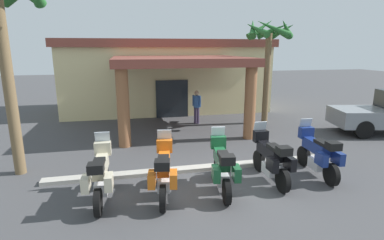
% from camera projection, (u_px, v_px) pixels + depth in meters
% --- Properties ---
extents(ground_plane, '(80.00, 80.00, 0.00)m').
position_uv_depth(ground_plane, '(221.00, 183.00, 8.88)').
color(ground_plane, '#424244').
extents(motel_building, '(12.56, 10.59, 4.32)m').
position_uv_depth(motel_building, '(166.00, 74.00, 18.96)').
color(motel_building, beige).
rests_on(motel_building, ground_plane).
extents(motorcycle_cream, '(0.72, 2.21, 1.61)m').
position_uv_depth(motorcycle_cream, '(101.00, 175.00, 7.71)').
color(motorcycle_cream, black).
rests_on(motorcycle_cream, ground_plane).
extents(motorcycle_orange, '(0.86, 2.20, 1.61)m').
position_uv_depth(motorcycle_orange, '(164.00, 172.00, 7.92)').
color(motorcycle_orange, black).
rests_on(motorcycle_orange, ground_plane).
extents(motorcycle_green, '(0.83, 2.20, 1.61)m').
position_uv_depth(motorcycle_green, '(222.00, 167.00, 8.25)').
color(motorcycle_green, black).
rests_on(motorcycle_green, ground_plane).
extents(motorcycle_black, '(0.71, 2.21, 1.61)m').
position_uv_depth(motorcycle_black, '(271.00, 158.00, 8.86)').
color(motorcycle_black, black).
rests_on(motorcycle_black, ground_plane).
extents(motorcycle_blue, '(0.73, 2.21, 1.61)m').
position_uv_depth(motorcycle_blue, '(318.00, 154.00, 9.27)').
color(motorcycle_blue, black).
rests_on(motorcycle_blue, ground_plane).
extents(pedestrian, '(0.36, 0.44, 1.72)m').
position_uv_depth(pedestrian, '(197.00, 105.00, 15.60)').
color(pedestrian, '#3F334C').
rests_on(pedestrian, ground_plane).
extents(palm_tree_near_portico, '(2.50, 2.56, 5.39)m').
position_uv_depth(palm_tree_near_portico, '(269.00, 41.00, 15.03)').
color(palm_tree_near_portico, brown).
rests_on(palm_tree_near_portico, ground_plane).
extents(curb_strip, '(9.98, 0.36, 0.12)m').
position_uv_depth(curb_strip, '(207.00, 167.00, 9.85)').
color(curb_strip, '#ADA89E').
rests_on(curb_strip, ground_plane).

